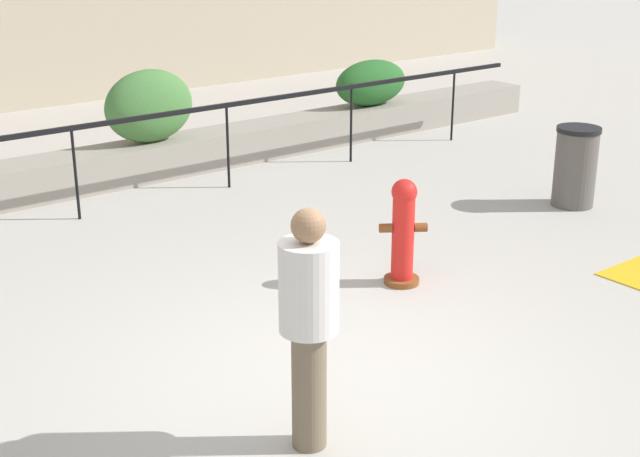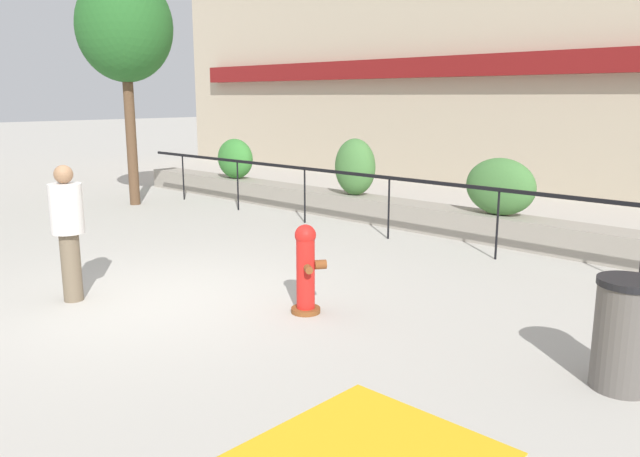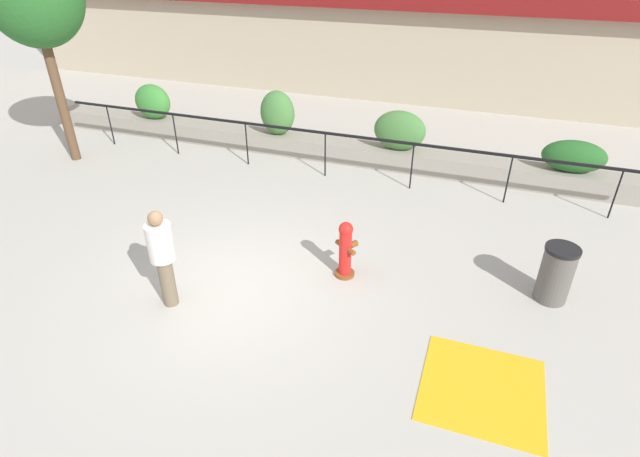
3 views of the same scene
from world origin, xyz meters
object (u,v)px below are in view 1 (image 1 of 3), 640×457
fire_hydrant (403,231)px  pedestrian (309,315)px  hedge_bush_2 (149,106)px  hedge_bush_3 (371,83)px  trash_bin (575,166)px

fire_hydrant → pedestrian: bearing=-145.4°
hedge_bush_2 → pedestrian: pedestrian is taller
hedge_bush_2 → hedge_bush_3: size_ratio=0.93×
hedge_bush_3 → pedestrian: bearing=-133.8°
fire_hydrant → trash_bin: fire_hydrant is taller
hedge_bush_2 → hedge_bush_3: bearing=0.0°
hedge_bush_2 → fire_hydrant: (0.11, -4.96, -0.45)m
fire_hydrant → trash_bin: size_ratio=1.07×
hedge_bush_3 → fire_hydrant: hedge_bush_3 is taller
hedge_bush_3 → pedestrian: size_ratio=0.81×
hedge_bush_3 → trash_bin: hedge_bush_3 is taller
hedge_bush_2 → fire_hydrant: size_ratio=1.20×
hedge_bush_2 → trash_bin: bearing=-51.5°
hedge_bush_2 → fire_hydrant: bearing=-88.7°
fire_hydrant → hedge_bush_2: bearing=91.3°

